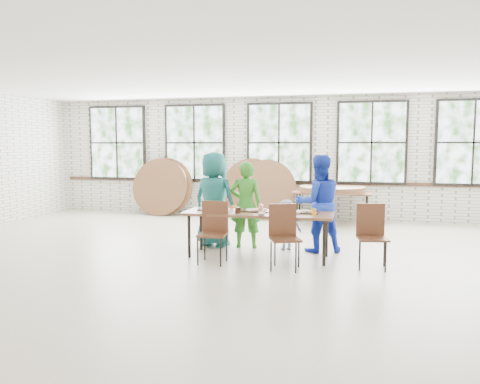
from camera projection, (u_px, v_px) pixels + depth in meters
The scene contains 13 objects.
room at pixel (279, 145), 11.54m from camera, with size 12.00×12.00×12.00m.
dining_table at pixel (258, 215), 7.57m from camera, with size 2.40×0.80×0.74m.
chair_near_left at pixel (214, 227), 7.27m from camera, with size 0.45×0.43×0.95m.
chair_near_right at pixel (284, 231), 6.93m from camera, with size 0.54×0.53×0.95m.
chair_spare at pixel (371, 230), 6.97m from camera, with size 0.48×0.47×0.95m.
adult_teal at pixel (214, 199), 8.40m from camera, with size 0.83×0.54×1.70m, color #1B6A63.
adult_green at pixel (246, 205), 8.27m from camera, with size 0.56×0.37×1.54m, color #2D7F22.
toddler at pixel (286, 225), 8.13m from camera, with size 0.57×0.33×0.88m, color #131C3B.
adult_blue at pixel (319, 203), 7.96m from camera, with size 0.81×0.63×1.66m, color #1C39C5.
storage_table at pixel (332, 194), 10.82m from camera, with size 1.83×0.82×0.74m.
tabletop_clutter at pixel (264, 211), 7.50m from camera, with size 1.99×0.62×0.11m.
round_tops_stacked at pixel (332, 189), 10.80m from camera, with size 1.50×1.50×0.13m.
round_tops_leaning at pixel (209, 188), 11.81m from camera, with size 4.29×0.46×1.49m.
Camera 1 is at (1.84, -7.05, 1.83)m, focal length 35.00 mm.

